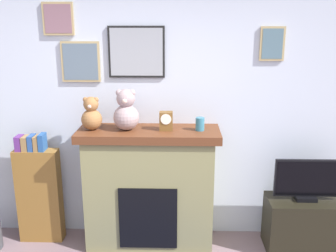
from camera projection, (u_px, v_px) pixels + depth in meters
name	position (u px, v px, depth m)	size (l,w,h in m)	color
back_wall	(150.00, 115.00, 4.02)	(5.20, 0.15, 2.60)	silver
fireplace	(150.00, 187.00, 3.92)	(1.38, 0.52, 1.23)	olive
bookshelf	(39.00, 192.00, 4.00)	(0.44, 0.16, 1.17)	brown
tv_stand	(303.00, 224.00, 3.91)	(0.73, 0.40, 0.54)	black
television	(307.00, 180.00, 3.78)	(0.64, 0.14, 0.42)	black
candle_jar	(200.00, 124.00, 3.71)	(0.09, 0.09, 0.13)	teal
mantel_clock	(166.00, 121.00, 3.71)	(0.13, 0.09, 0.18)	brown
teddy_bear_cream	(92.00, 115.00, 3.72)	(0.20, 0.20, 0.32)	#96653A
teddy_bear_grey	(126.00, 112.00, 3.70)	(0.25, 0.25, 0.40)	gray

